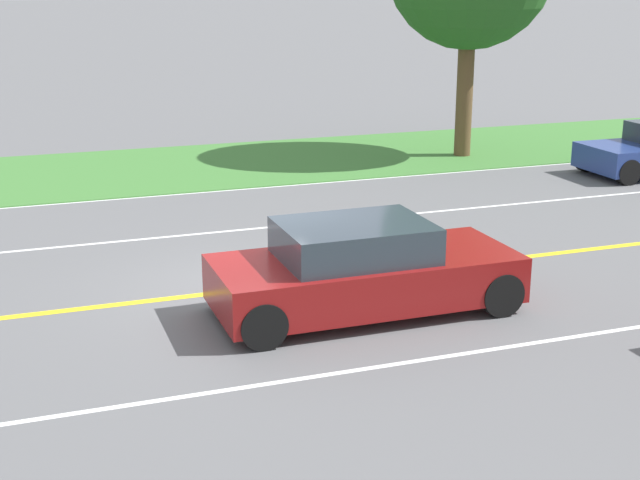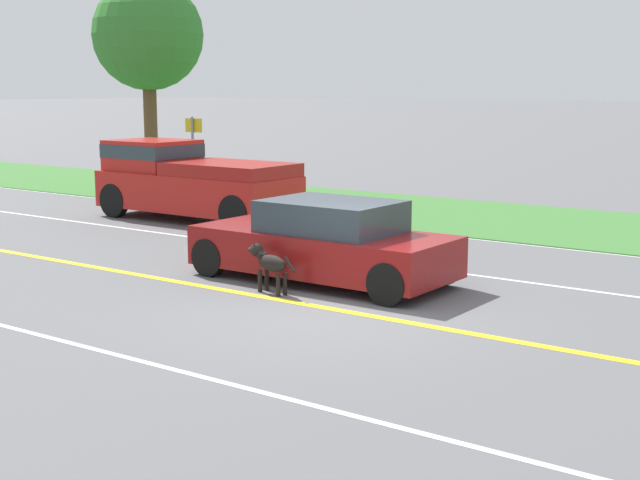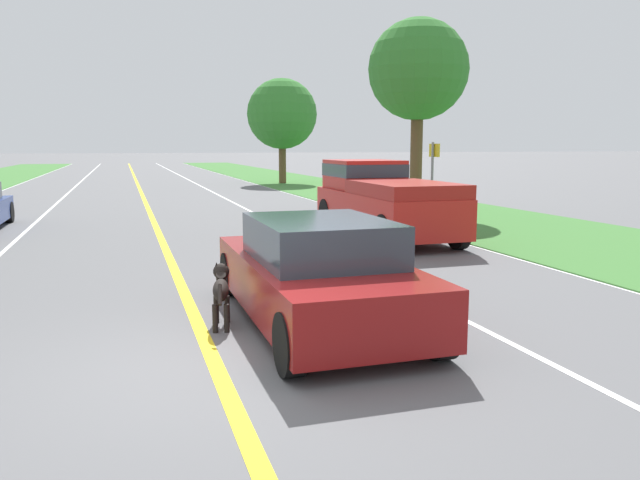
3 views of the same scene
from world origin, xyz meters
TOP-DOWN VIEW (x-y plane):
  - ground_plane at (0.00, 0.00)m, footprint 400.00×400.00m
  - centre_divider_line at (0.00, 0.00)m, footprint 0.18×160.00m
  - lane_edge_line_right at (7.00, 0.00)m, footprint 0.14×160.00m
  - lane_dash_same_dir at (3.50, 0.00)m, footprint 0.10×160.00m
  - lane_dash_oncoming at (-3.50, 0.00)m, footprint 0.10×160.00m
  - grass_verge_right at (10.00, 0.00)m, footprint 6.00×160.00m
  - ego_car at (1.55, 1.29)m, footprint 1.94×4.60m
  - dog at (0.30, 1.51)m, footprint 0.35×1.13m
  - pickup_truck at (5.50, 8.32)m, footprint 2.04×5.36m
  - roadside_tree_right_near at (8.85, 13.20)m, footprint 3.41×3.41m
  - street_sign at (8.24, 10.80)m, footprint 0.11×0.64m

SIDE VIEW (x-z plane):
  - ground_plane at x=0.00m, z-range 0.00..0.00m
  - centre_divider_line at x=0.00m, z-range 0.00..0.01m
  - lane_edge_line_right at x=7.00m, z-range 0.00..0.01m
  - lane_dash_same_dir at x=3.50m, z-range 0.00..0.01m
  - lane_dash_oncoming at x=-3.50m, z-range 0.00..0.01m
  - grass_verge_right at x=10.00m, z-range 0.00..0.03m
  - dog at x=0.30m, z-range 0.10..0.90m
  - ego_car at x=1.55m, z-range -0.04..1.37m
  - pickup_truck at x=5.50m, z-range 0.02..1.98m
  - street_sign at x=8.24m, z-range 0.32..2.79m
  - roadside_tree_right_near at x=8.85m, z-range 1.55..8.16m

